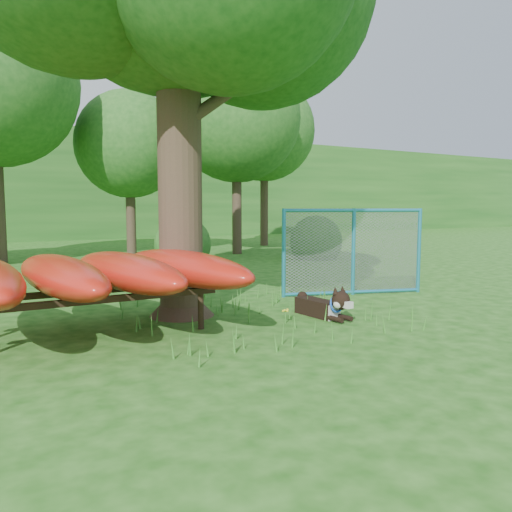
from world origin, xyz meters
TOP-DOWN VIEW (x-y plane):
  - ground at (0.00, 0.00)m, footprint 80.00×80.00m
  - wooden_post at (-0.78, 1.91)m, footprint 0.31×0.14m
  - kayak_rack at (-2.37, 1.24)m, footprint 3.81×3.39m
  - husky_dog at (1.11, 0.52)m, footprint 0.40×1.29m
  - fence_section at (2.93, 1.96)m, footprint 2.90×1.00m
  - wildflower_clump at (0.33, 0.51)m, footprint 0.11×0.11m
  - bg_tree_c at (1.50, 13.00)m, footprint 4.00×4.00m
  - bg_tree_d at (5.00, 11.00)m, footprint 4.80×4.80m
  - bg_tree_e at (8.00, 14.00)m, footprint 4.60×4.60m
  - shrub_right at (6.50, 8.00)m, footprint 1.80×1.80m
  - shrub_mid at (2.00, 9.00)m, footprint 1.80×1.80m
  - wooded_hillside at (0.00, 28.00)m, footprint 80.00×12.00m

SIDE VIEW (x-z plane):
  - ground at x=0.00m, z-range 0.00..0.00m
  - shrub_right at x=6.50m, z-range -0.90..0.90m
  - shrub_mid at x=2.00m, z-range -0.90..0.90m
  - wildflower_clump at x=0.33m, z-range 0.07..0.30m
  - husky_dog at x=1.11m, z-range -0.08..0.49m
  - wooden_post at x=-0.78m, z-range 0.03..1.16m
  - kayak_rack at x=-2.37m, z-range 0.30..1.45m
  - fence_section at x=2.93m, z-range -0.59..2.36m
  - wooded_hillside at x=0.00m, z-range 0.00..6.00m
  - bg_tree_c at x=1.50m, z-range 1.05..7.17m
  - bg_tree_d at x=5.00m, z-range 1.33..8.83m
  - bg_tree_e at x=8.00m, z-range 1.46..9.01m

